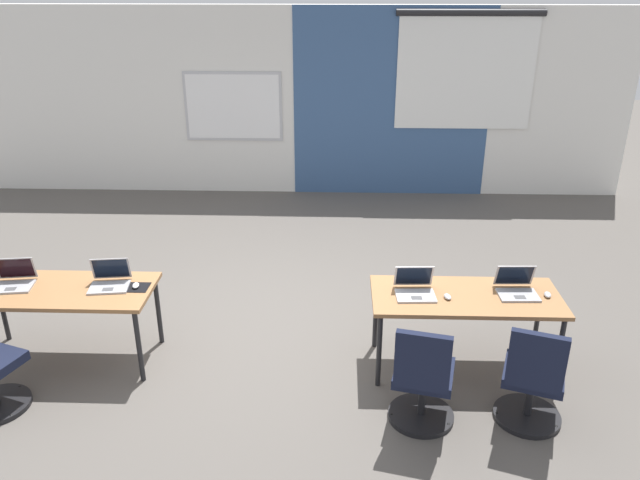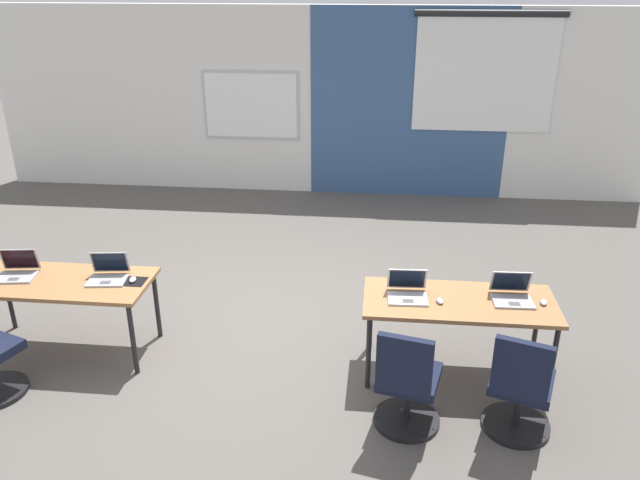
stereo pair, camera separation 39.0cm
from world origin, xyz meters
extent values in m
plane|color=#56514C|center=(0.00, 0.00, 0.00)|extent=(24.00, 24.00, 0.00)
cube|color=silver|center=(0.00, 4.20, 1.40)|extent=(10.00, 0.20, 2.80)
cube|color=#385684|center=(1.42, 4.09, 1.40)|extent=(2.93, 0.01, 2.80)
cube|color=#B7B7BC|center=(-0.96, 4.09, 1.35)|extent=(1.48, 0.02, 1.04)
cube|color=white|center=(-0.96, 4.08, 1.35)|extent=(1.40, 0.02, 0.96)
cube|color=white|center=(2.48, 4.08, 1.85)|extent=(2.00, 0.02, 1.60)
cylinder|color=black|center=(2.48, 4.08, 2.70)|extent=(2.10, 0.10, 0.10)
cube|color=olive|center=(-1.75, -0.60, 0.70)|extent=(1.60, 0.70, 0.04)
cylinder|color=black|center=(-1.01, -0.90, 0.34)|extent=(0.04, 0.04, 0.68)
cylinder|color=black|center=(-2.49, -0.30, 0.34)|extent=(0.04, 0.04, 0.68)
cylinder|color=black|center=(-1.01, -0.30, 0.34)|extent=(0.04, 0.04, 0.68)
cube|color=olive|center=(1.75, -0.60, 0.70)|extent=(1.60, 0.70, 0.04)
cylinder|color=black|center=(1.01, -0.90, 0.34)|extent=(0.04, 0.04, 0.68)
cylinder|color=black|center=(2.49, -0.90, 0.34)|extent=(0.04, 0.04, 0.68)
cylinder|color=black|center=(1.01, -0.30, 0.34)|extent=(0.04, 0.04, 0.68)
cylinder|color=black|center=(2.49, -0.30, 0.34)|extent=(0.04, 0.04, 0.68)
cube|color=#9E9EA3|center=(-2.16, -0.61, 0.73)|extent=(0.36, 0.27, 0.02)
cube|color=#4C4C4F|center=(-2.15, -0.66, 0.74)|extent=(0.10, 0.07, 0.00)
cube|color=#9E9EA3|center=(-2.18, -0.47, 0.84)|extent=(0.34, 0.11, 0.22)
cube|color=black|center=(-2.18, -0.47, 0.85)|extent=(0.30, 0.09, 0.19)
sphere|color=black|center=(-2.01, -1.08, 0.02)|extent=(0.04, 0.04, 0.04)
sphere|color=black|center=(-1.90, -1.44, 0.02)|extent=(0.04, 0.04, 0.04)
cube|color=#9E9EA3|center=(2.18, -0.61, 0.73)|extent=(0.34, 0.24, 0.02)
cube|color=#4C4C4F|center=(2.19, -0.66, 0.74)|extent=(0.09, 0.06, 0.00)
cube|color=#9E9EA3|center=(2.18, -0.45, 0.84)|extent=(0.33, 0.09, 0.21)
cube|color=black|center=(2.18, -0.46, 0.84)|extent=(0.30, 0.08, 0.18)
ellipsoid|color=#B2B2B7|center=(2.43, -0.60, 0.74)|extent=(0.07, 0.11, 0.03)
cylinder|color=black|center=(2.17, -1.29, 0.02)|extent=(0.52, 0.52, 0.04)
cylinder|color=black|center=(2.17, -1.29, 0.21)|extent=(0.06, 0.06, 0.34)
cube|color=black|center=(2.17, -1.29, 0.42)|extent=(0.56, 0.56, 0.08)
cube|color=black|center=(2.08, -1.53, 0.69)|extent=(0.40, 0.19, 0.46)
sphere|color=black|center=(2.24, -1.07, 0.02)|extent=(0.04, 0.04, 0.04)
sphere|color=black|center=(2.35, -1.43, 0.02)|extent=(0.04, 0.04, 0.04)
sphere|color=black|center=(1.93, -1.29, 0.02)|extent=(0.04, 0.04, 0.04)
cube|color=#B7B7BC|center=(1.32, -0.65, 0.73)|extent=(0.34, 0.24, 0.02)
cube|color=#4C4C4F|center=(1.32, -0.70, 0.74)|extent=(0.09, 0.06, 0.00)
cube|color=#B7B7BC|center=(1.31, -0.50, 0.84)|extent=(0.33, 0.10, 0.21)
cube|color=black|center=(1.31, -0.50, 0.84)|extent=(0.30, 0.08, 0.18)
ellipsoid|color=#B2B2B7|center=(1.58, -0.66, 0.74)|extent=(0.07, 0.11, 0.03)
cylinder|color=black|center=(1.33, -1.31, 0.02)|extent=(0.52, 0.52, 0.04)
cylinder|color=black|center=(1.33, -1.31, 0.21)|extent=(0.06, 0.06, 0.34)
cube|color=black|center=(1.33, -1.31, 0.42)|extent=(0.53, 0.53, 0.08)
cube|color=black|center=(1.27, -1.55, 0.69)|extent=(0.40, 0.15, 0.46)
sphere|color=black|center=(1.38, -1.08, 0.02)|extent=(0.04, 0.04, 0.04)
sphere|color=black|center=(1.53, -1.43, 0.02)|extent=(0.04, 0.04, 0.04)
sphere|color=black|center=(1.09, -1.33, 0.02)|extent=(0.04, 0.04, 0.04)
cube|color=#9E9EA3|center=(-1.32, -0.58, 0.73)|extent=(0.36, 0.27, 0.02)
cube|color=#4C4C4F|center=(-1.31, -0.64, 0.74)|extent=(0.10, 0.07, 0.00)
cube|color=#9E9EA3|center=(-1.34, -0.44, 0.84)|extent=(0.34, 0.11, 0.21)
cube|color=black|center=(-1.34, -0.45, 0.85)|extent=(0.30, 0.09, 0.19)
cube|color=black|center=(-1.09, -0.56, 0.72)|extent=(0.22, 0.19, 0.00)
ellipsoid|color=silver|center=(-1.09, -0.56, 0.74)|extent=(0.07, 0.11, 0.03)
camera|label=1|loc=(0.66, -5.29, 3.25)|focal=34.91mm
camera|label=2|loc=(1.05, -5.26, 3.25)|focal=34.91mm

